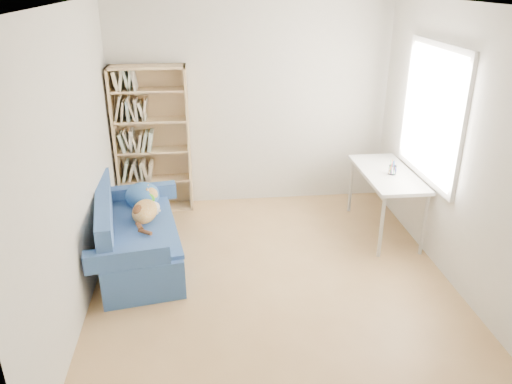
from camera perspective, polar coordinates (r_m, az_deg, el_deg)
ground at (r=5.09m, az=1.90°, el=-9.97°), size 4.00×4.00×0.00m
room_shell at (r=4.45m, az=3.39°, el=8.23°), size 3.54×4.04×2.62m
sofa at (r=5.40m, az=-13.63°, el=-4.70°), size 1.01×1.72×0.79m
bookshelf at (r=6.38m, az=-11.68°, el=5.15°), size 0.92×0.29×1.84m
desk at (r=5.90m, az=14.77°, el=1.57°), size 0.57×1.25×0.75m
pen_cup at (r=5.80m, az=15.34°, el=2.56°), size 0.09×0.09×0.17m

